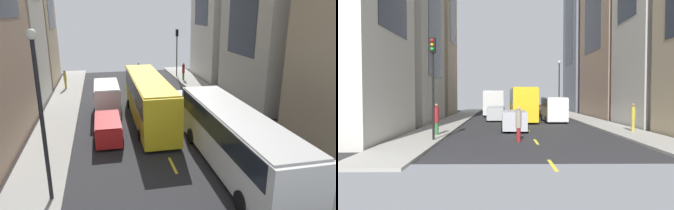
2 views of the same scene
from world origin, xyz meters
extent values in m
plane|color=#28282B|center=(0.00, 0.00, 0.00)|extent=(41.55, 41.55, 0.00)
cube|color=#9E9B93|center=(-7.29, 0.00, 0.07)|extent=(2.96, 44.00, 0.15)
cube|color=#9E9B93|center=(7.29, 0.00, 0.07)|extent=(2.96, 44.00, 0.15)
cube|color=yellow|center=(0.00, -21.00, 0.01)|extent=(0.16, 2.00, 0.01)
cube|color=yellow|center=(0.00, -15.00, 0.01)|extent=(0.16, 2.00, 0.01)
cube|color=yellow|center=(0.00, -9.00, 0.01)|extent=(0.16, 2.00, 0.01)
cube|color=yellow|center=(0.00, -3.00, 0.01)|extent=(0.16, 2.00, 0.01)
cube|color=yellow|center=(0.00, 3.00, 0.01)|extent=(0.16, 2.00, 0.01)
cube|color=yellow|center=(0.00, 9.00, 0.01)|extent=(0.16, 2.00, 0.01)
cube|color=silver|center=(-3.19, 10.00, 1.77)|extent=(2.55, 12.34, 3.00)
cube|color=black|center=(-3.19, 10.00, 2.62)|extent=(2.60, 11.36, 1.20)
cube|color=beige|center=(-3.19, 10.00, 3.31)|extent=(2.45, 11.85, 0.08)
cylinder|color=black|center=(-4.36, 13.83, 0.50)|extent=(0.46, 1.00, 1.00)
cylinder|color=black|center=(-2.02, 13.83, 0.50)|extent=(0.46, 1.00, 1.00)
cylinder|color=black|center=(-4.36, 6.17, 0.50)|extent=(0.46, 1.00, 1.00)
cylinder|color=black|center=(-2.02, 6.17, 0.50)|extent=(0.46, 1.00, 1.00)
cube|color=yellow|center=(0.16, 1.22, 1.86)|extent=(2.45, 12.33, 3.30)
cube|color=black|center=(0.16, 1.22, 2.72)|extent=(2.50, 11.34, 1.48)
cube|color=gold|center=(0.16, 1.22, 3.55)|extent=(2.35, 11.83, 0.08)
cylinder|color=black|center=(-0.96, 5.04, 0.38)|extent=(0.44, 0.76, 0.76)
cylinder|color=black|center=(1.29, 5.04, 0.38)|extent=(0.44, 0.76, 0.76)
cylinder|color=black|center=(-0.96, -2.60, 0.38)|extent=(0.44, 0.76, 0.76)
cylinder|color=black|center=(1.29, -2.60, 0.38)|extent=(0.44, 0.76, 0.76)
cube|color=white|center=(3.33, -1.70, 1.35)|extent=(2.05, 5.10, 2.30)
cube|color=black|center=(3.33, -1.70, 2.10)|extent=(2.09, 4.69, 0.69)
cube|color=silver|center=(3.33, -1.70, 2.54)|extent=(1.97, 4.90, 0.08)
cylinder|color=black|center=(2.39, -0.12, 0.36)|extent=(0.37, 0.72, 0.72)
cylinder|color=black|center=(4.27, -0.12, 0.36)|extent=(0.37, 0.72, 0.72)
cylinder|color=black|center=(2.39, -3.28, 0.36)|extent=(0.37, 0.72, 0.72)
cylinder|color=black|center=(4.27, -3.28, 0.36)|extent=(0.37, 0.72, 0.72)
cube|color=red|center=(3.47, 4.39, 0.80)|extent=(1.72, 4.07, 1.27)
cube|color=black|center=(3.47, 4.39, 1.12)|extent=(1.76, 3.75, 0.53)
cube|color=#A91A1A|center=(3.47, 4.39, 1.48)|extent=(1.65, 3.91, 0.08)
cylinder|color=black|center=(2.68, 5.66, 0.31)|extent=(0.31, 0.62, 0.62)
cylinder|color=black|center=(4.26, 5.66, 0.31)|extent=(0.31, 0.62, 0.62)
cylinder|color=black|center=(2.68, 3.13, 0.31)|extent=(0.31, 0.62, 0.62)
cylinder|color=black|center=(4.26, 3.13, 0.31)|extent=(0.31, 0.62, 0.62)
cube|color=#B7BABF|center=(-1.12, -9.24, 0.83)|extent=(1.85, 4.26, 1.32)
cube|color=black|center=(-1.12, -9.24, 1.17)|extent=(1.89, 3.92, 0.56)
cube|color=#9C9EA2|center=(-1.12, -9.24, 1.53)|extent=(1.78, 4.09, 0.08)
cylinder|color=black|center=(-1.98, -7.92, 0.31)|extent=(0.33, 0.62, 0.62)
cylinder|color=black|center=(-0.27, -7.92, 0.31)|extent=(0.33, 0.62, 0.62)
cylinder|color=black|center=(-1.98, -10.56, 0.31)|extent=(0.33, 0.62, 0.62)
cylinder|color=black|center=(-0.27, -10.56, 0.31)|extent=(0.33, 0.62, 0.62)
cube|color=#B7BABF|center=(-2.83, 0.00, 0.81)|extent=(1.71, 4.59, 1.27)
cube|color=black|center=(-2.83, 0.00, 1.13)|extent=(1.75, 4.22, 0.53)
cube|color=#9C9EA2|center=(-2.83, 0.00, 1.48)|extent=(1.65, 4.40, 0.08)
cylinder|color=black|center=(-3.62, 1.42, 0.31)|extent=(0.31, 0.62, 0.62)
cylinder|color=black|center=(-2.04, 1.42, 0.31)|extent=(0.31, 0.62, 0.62)
cylinder|color=black|center=(-3.62, -1.43, 0.31)|extent=(0.31, 0.62, 0.62)
cylinder|color=black|center=(-2.04, -1.43, 0.31)|extent=(0.31, 0.62, 0.62)
cylinder|color=maroon|center=(-1.07, -14.96, 0.43)|extent=(0.27, 0.27, 0.85)
cylinder|color=gray|center=(-1.07, -14.96, 1.39)|extent=(0.35, 0.35, 1.08)
sphere|color=tan|center=(-1.07, -14.96, 2.04)|extent=(0.22, 0.22, 0.22)
cylinder|color=gold|center=(7.65, -10.99, 0.57)|extent=(0.24, 0.24, 0.84)
cylinder|color=gold|center=(7.65, -10.99, 1.49)|extent=(0.31, 0.31, 0.99)
sphere|color=#8C6647|center=(7.65, -10.99, 2.11)|extent=(0.24, 0.24, 0.24)
cylinder|color=#336B38|center=(-6.52, -12.75, 0.57)|extent=(0.25, 0.25, 0.84)
cylinder|color=maroon|center=(-6.52, -12.75, 1.51)|extent=(0.33, 0.33, 1.05)
sphere|color=#8C6647|center=(-6.52, -12.75, 2.15)|extent=(0.22, 0.22, 0.22)
cylinder|color=black|center=(-6.21, -15.03, 2.76)|extent=(0.14, 0.14, 5.23)
cube|color=black|center=(-6.21, -15.03, 5.83)|extent=(0.32, 0.32, 0.90)
sphere|color=red|center=(-6.21, -15.21, 6.08)|extent=(0.20, 0.20, 0.20)
sphere|color=orange|center=(-6.21, -15.21, 5.83)|extent=(0.20, 0.20, 0.20)
sphere|color=green|center=(-6.21, -15.21, 5.57)|extent=(0.20, 0.20, 0.20)
cylinder|color=black|center=(6.31, 11.19, 3.80)|extent=(0.18, 0.18, 7.30)
sphere|color=silver|center=(6.31, 11.19, 7.63)|extent=(0.44, 0.44, 0.44)
camera|label=1|loc=(3.72, 24.58, 8.51)|focal=33.07mm
camera|label=2|loc=(-2.03, -33.11, 2.90)|focal=32.12mm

